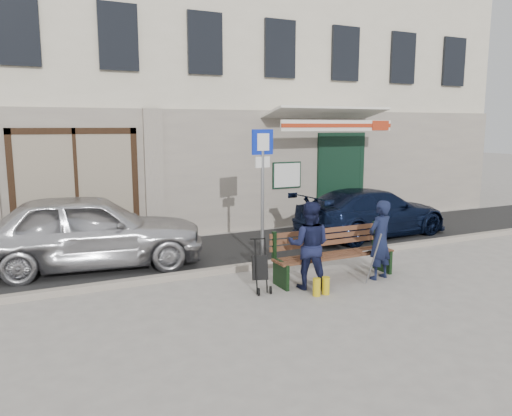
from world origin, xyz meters
TOP-DOWN VIEW (x-y plane):
  - ground at (0.00, 0.00)m, footprint 80.00×80.00m
  - asphalt_lane at (0.00, 3.10)m, footprint 60.00×3.20m
  - curb at (0.00, 1.50)m, footprint 60.00×0.18m
  - building at (0.01, 8.45)m, footprint 20.00×8.27m
  - car_silver at (-3.21, 2.99)m, footprint 4.64×2.36m
  - car_navy at (3.68, 2.89)m, footprint 4.35×2.05m
  - parking_sign at (0.08, 1.93)m, footprint 0.50×0.11m
  - bench at (0.70, 0.29)m, footprint 2.40×1.17m
  - man at (1.49, -0.07)m, footprint 0.60×0.46m
  - woman at (0.04, 0.04)m, footprint 0.94×0.90m
  - stroller at (-0.81, 0.23)m, footprint 0.32×0.41m

SIDE VIEW (x-z plane):
  - ground at x=0.00m, z-range 0.00..0.00m
  - asphalt_lane at x=0.00m, z-range 0.00..0.01m
  - curb at x=0.00m, z-range 0.00..0.12m
  - stroller at x=-0.81m, z-range -0.05..0.85m
  - bench at x=0.70m, z-range -0.03..0.95m
  - car_navy at x=3.68m, z-range 0.00..1.23m
  - man at x=1.49m, z-range 0.00..1.47m
  - car_silver at x=-3.21m, z-range 0.00..1.51m
  - woman at x=0.04m, z-range 0.00..1.53m
  - parking_sign at x=0.08m, z-range 0.47..3.19m
  - building at x=0.01m, z-range -0.03..9.97m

